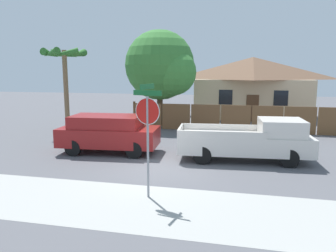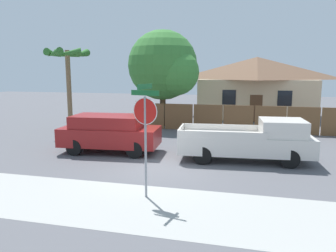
{
  "view_description": "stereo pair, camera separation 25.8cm",
  "coord_description": "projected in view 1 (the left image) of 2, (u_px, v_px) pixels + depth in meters",
  "views": [
    {
      "loc": [
        3.09,
        -11.89,
        3.74
      ],
      "look_at": [
        0.3,
        0.48,
        1.6
      ],
      "focal_mm": 35.0,
      "sensor_mm": 36.0,
      "label": 1
    },
    {
      "loc": [
        3.34,
        -11.83,
        3.74
      ],
      "look_at": [
        0.3,
        0.48,
        1.6
      ],
      "focal_mm": 35.0,
      "sensor_mm": 36.0,
      "label": 2
    }
  ],
  "objects": [
    {
      "name": "house",
      "position": [
        252.0,
        86.0,
        26.83
      ],
      "size": [
        9.49,
        6.25,
        4.86
      ],
      "color": "beige",
      "rests_on": "ground"
    },
    {
      "name": "palm_tree",
      "position": [
        65.0,
        61.0,
        19.33
      ],
      "size": [
        2.51,
        2.71,
        5.06
      ],
      "color": "brown",
      "rests_on": "ground"
    },
    {
      "name": "stop_sign",
      "position": [
        148.0,
        121.0,
        9.45
      ],
      "size": [
        0.89,
        0.8,
        3.37
      ],
      "rotation": [
        0.0,
        0.0,
        -0.21
      ],
      "color": "gray",
      "rests_on": "ground"
    },
    {
      "name": "orange_pickup",
      "position": [
        250.0,
        140.0,
        13.71
      ],
      "size": [
        5.58,
        2.35,
        1.78
      ],
      "rotation": [
        0.0,
        0.0,
        0.08
      ],
      "color": "silver",
      "rests_on": "ground"
    },
    {
      "name": "sidewalk_strip",
      "position": [
        126.0,
        204.0,
        9.27
      ],
      "size": [
        36.0,
        3.2,
        0.01
      ],
      "color": "#A3A39E",
      "rests_on": "ground"
    },
    {
      "name": "oak_tree",
      "position": [
        163.0,
        67.0,
        21.85
      ],
      "size": [
        4.9,
        4.67,
        6.46
      ],
      "color": "brown",
      "rests_on": "ground"
    },
    {
      "name": "ground_plane",
      "position": [
        158.0,
        168.0,
        12.73
      ],
      "size": [
        80.0,
        80.0,
        0.0
      ],
      "primitive_type": "plane",
      "color": "#56565B"
    },
    {
      "name": "wooden_fence",
      "position": [
        251.0,
        119.0,
        20.03
      ],
      "size": [
        15.16,
        0.12,
        1.76
      ],
      "color": "brown",
      "rests_on": "ground"
    },
    {
      "name": "red_suv",
      "position": [
        109.0,
        132.0,
        15.05
      ],
      "size": [
        4.62,
        2.29,
        1.73
      ],
      "rotation": [
        0.0,
        0.0,
        0.08
      ],
      "color": "maroon",
      "rests_on": "ground"
    }
  ]
}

